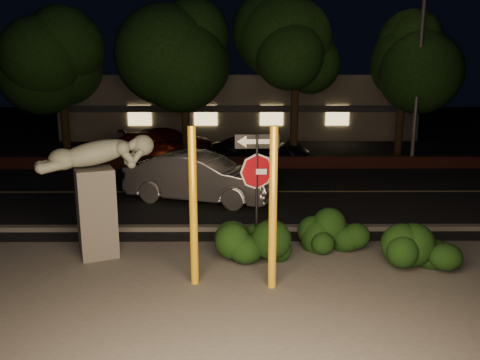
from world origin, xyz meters
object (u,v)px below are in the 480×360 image
(yellow_pole_right, at_px, (273,210))
(sculpture, at_px, (97,184))
(parked_car_darkred, at_px, (169,141))
(silver_sedan, at_px, (200,177))
(yellow_pole_left, at_px, (193,208))
(parked_car_red, at_px, (149,145))
(streetlight, at_px, (417,42))
(parked_car_dark, at_px, (261,148))
(signpost, at_px, (257,172))

(yellow_pole_right, xyz_separation_m, sculpture, (-3.63, 1.65, 0.11))
(parked_car_darkred, bearing_deg, yellow_pole_right, 170.08)
(yellow_pole_right, height_order, sculpture, yellow_pole_right)
(sculpture, height_order, parked_car_darkred, sculpture)
(sculpture, distance_m, silver_sedan, 5.07)
(yellow_pole_left, relative_size, yellow_pole_right, 0.99)
(parked_car_red, bearing_deg, streetlight, -118.18)
(yellow_pole_right, relative_size, parked_car_dark, 0.67)
(signpost, relative_size, sculpture, 1.03)
(parked_car_red, bearing_deg, yellow_pole_right, -178.85)
(yellow_pole_left, xyz_separation_m, sculpture, (-2.18, 1.47, 0.12))
(streetlight, xyz_separation_m, parked_car_dark, (-6.32, 1.52, -4.66))
(parked_car_red, bearing_deg, yellow_pole_left, 175.90)
(yellow_pole_right, height_order, signpost, yellow_pole_right)
(yellow_pole_right, distance_m, streetlight, 14.27)
(sculpture, bearing_deg, parked_car_darkred, 68.04)
(yellow_pole_right, distance_m, signpost, 1.50)
(parked_car_red, relative_size, parked_car_dark, 0.92)
(sculpture, height_order, silver_sedan, sculpture)
(signpost, bearing_deg, parked_car_darkred, 102.93)
(parked_car_red, height_order, parked_car_darkred, parked_car_red)
(yellow_pole_right, xyz_separation_m, streetlight, (6.83, 11.94, 3.78))
(yellow_pole_left, bearing_deg, signpost, 45.87)
(silver_sedan, xyz_separation_m, parked_car_dark, (2.30, 7.17, -0.14))
(sculpture, relative_size, silver_sedan, 0.56)
(yellow_pole_left, bearing_deg, parked_car_darkred, 99.79)
(signpost, height_order, streetlight, streetlight)
(signpost, bearing_deg, parked_car_red, 107.42)
(streetlight, relative_size, parked_car_darkred, 1.87)
(signpost, bearing_deg, silver_sedan, 105.32)
(sculpture, bearing_deg, yellow_pole_left, -57.77)
(signpost, bearing_deg, yellow_pole_right, -83.37)
(yellow_pole_left, relative_size, parked_car_darkred, 0.63)
(parked_car_darkred, xyz_separation_m, parked_car_dark, (4.58, -1.92, -0.07))
(yellow_pole_right, xyz_separation_m, signpost, (-0.23, 1.43, 0.41))
(sculpture, distance_m, streetlight, 15.13)
(parked_car_dark, bearing_deg, yellow_pole_right, -165.00)
(sculpture, height_order, streetlight, streetlight)
(silver_sedan, height_order, parked_car_dark, silver_sedan)
(parked_car_dark, bearing_deg, yellow_pole_left, -171.21)
(signpost, relative_size, parked_car_darkred, 0.57)
(parked_car_red, xyz_separation_m, parked_car_dark, (5.32, -0.63, -0.08))
(yellow_pole_left, bearing_deg, yellow_pole_right, -6.93)
(parked_car_dark, bearing_deg, streetlight, -86.37)
(yellow_pole_left, xyz_separation_m, signpost, (1.22, 1.25, 0.42))
(streetlight, bearing_deg, parked_car_dark, 149.25)
(yellow_pole_left, distance_m, streetlight, 14.87)
(signpost, height_order, silver_sedan, signpost)
(yellow_pole_right, bearing_deg, parked_car_dark, 87.83)
(silver_sedan, xyz_separation_m, parked_car_darkred, (-2.28, 9.09, -0.08))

